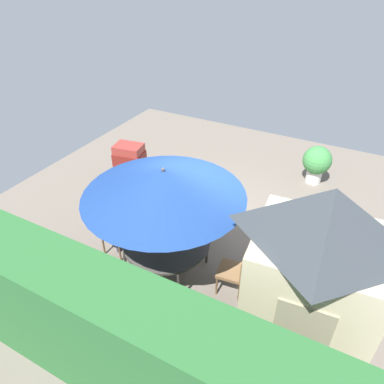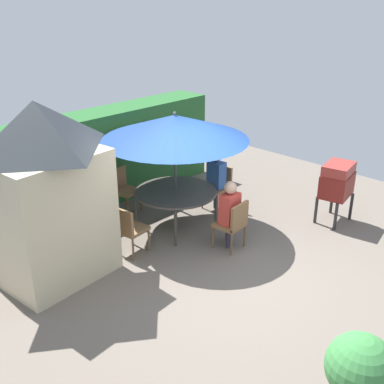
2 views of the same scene
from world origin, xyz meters
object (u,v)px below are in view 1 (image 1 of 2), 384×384
Objects in this scene: chair_far_side at (113,230)px; person_in_blue at (115,221)px; potted_plant_by_shed at (317,162)px; person_in_red at (195,202)px; patio_umbrella at (164,183)px; chair_toward_house at (237,269)px; bbq_grill at (130,158)px; patio_table at (167,243)px; garden_shed at (313,274)px; chair_toward_hedge at (136,309)px; chair_near_shed at (196,210)px.

person_in_blue reaches higher than chair_far_side.
potted_plant_by_shed is 0.80× the size of person_in_red.
patio_umbrella is 5.02m from potted_plant_by_shed.
patio_umbrella reaches higher than chair_toward_house.
patio_umbrella reaches higher than bbq_grill.
patio_table is at bearing -179.96° from chair_far_side.
patio_umbrella is at bearing 7.23° from chair_toward_house.
garden_shed reaches higher than patio_table.
patio_umbrella reaches higher than potted_plant_by_shed.
patio_table is 1.27m from patio_umbrella.
patio_umbrella is (2.49, -0.27, 0.55)m from garden_shed.
garden_shed reaches higher than chair_far_side.
person_in_red is at bearing 159.81° from bbq_grill.
bbq_grill is at bearing -41.67° from patio_table.
chair_toward_house is 2.46m from person_in_blue.
chair_toward_house is at bearing -125.45° from chair_toward_hedge.
chair_near_shed is at bearing -130.89° from chair_far_side.
potted_plant_by_shed reaches higher than chair_near_shed.
potted_plant_by_shed is at bearing -111.06° from patio_umbrella.
patio_umbrella is 2.97× the size of chair_toward_hedge.
chair_near_shed is at bearing -82.80° from chair_toward_hedge.
chair_near_shed is at bearing -85.93° from patio_umbrella.
chair_far_side and chair_toward_house have the same top height.
chair_toward_house is at bearing 84.11° from potted_plant_by_shed.
patio_umbrella is (0.00, 0.00, 1.27)m from patio_table.
person_in_red reaches higher than potted_plant_by_shed.
person_in_blue is (1.40, -1.31, 0.26)m from chair_toward_hedge.
patio_table is (2.49, -0.27, -0.73)m from garden_shed.
potted_plant_by_shed is (0.75, -4.77, -0.85)m from garden_shed.
chair_toward_hedge is (-1.48, 1.31, 0.00)m from chair_far_side.
person_in_red reaches higher than chair_toward_hedge.
chair_far_side reaches higher than patio_table.
potted_plant_by_shed is (-4.05, -2.44, -0.26)m from bbq_grill.
patio_table is 1.16m from person_in_blue.
patio_umbrella is 1.72m from person_in_red.
chair_near_shed is at bearing 60.08° from potted_plant_by_shed.
chair_far_side is at bearing 47.06° from person_in_red.
person_in_blue is at bearing 119.29° from bbq_grill.
potted_plant_by_shed is at bearing -119.92° from chair_near_shed.
bbq_grill is at bearing -25.87° from garden_shed.
chair_near_shed is at bearing -85.93° from person_in_red.
garden_shed is 2.22× the size of person_in_red.
chair_far_side is at bearing 3.71° from chair_toward_house.
bbq_grill is 2.36m from person_in_blue.
chair_toward_house is (-1.38, 1.16, 0.00)m from chair_near_shed.
potted_plant_by_shed is 5.36m from person_in_blue.
patio_umbrella is 1.92m from chair_far_side.
garden_shed reaches higher than chair_near_shed.
person_in_red is at bearing -130.75° from person_in_blue.
person_in_blue is (2.45, 0.16, 0.26)m from chair_toward_house.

